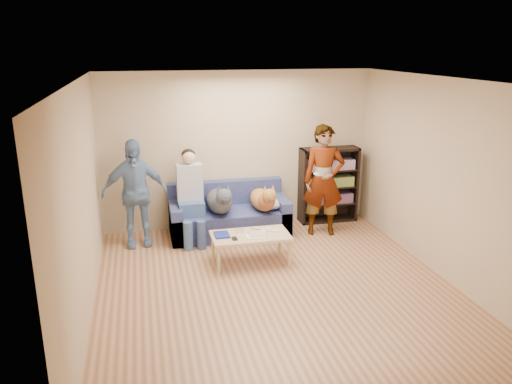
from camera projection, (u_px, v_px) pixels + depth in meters
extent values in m
plane|color=#91603D|center=(277.00, 290.00, 6.32)|extent=(5.00, 5.00, 0.00)
plane|color=white|center=(280.00, 81.00, 5.58)|extent=(5.00, 5.00, 0.00)
plane|color=tan|center=(238.00, 150.00, 8.29)|extent=(4.50, 0.00, 4.50)
plane|color=tan|center=(371.00, 287.00, 3.62)|extent=(4.50, 0.00, 4.50)
plane|color=tan|center=(81.00, 205.00, 5.47)|extent=(0.00, 5.00, 5.00)
plane|color=tan|center=(446.00, 181.00, 6.44)|extent=(0.00, 5.00, 5.00)
ellipsoid|color=#A8A9AD|center=(270.00, 204.00, 8.09)|extent=(0.46, 0.39, 0.16)
imported|color=gray|center=(324.00, 180.00, 7.98)|extent=(0.73, 0.56, 1.79)
imported|color=#7B9EC5|center=(135.00, 193.00, 7.52)|extent=(1.00, 0.48, 1.67)
cube|color=white|center=(316.00, 174.00, 7.70)|extent=(0.06, 0.13, 0.03)
cube|color=navy|center=(222.00, 235.00, 6.98)|extent=(0.20, 0.26, 0.03)
cube|color=white|center=(255.00, 236.00, 6.94)|extent=(0.26, 0.20, 0.02)
cube|color=#B9AD94|center=(257.00, 235.00, 6.96)|extent=(0.22, 0.17, 0.01)
cube|color=silver|center=(240.00, 231.00, 7.10)|extent=(0.11, 0.06, 0.05)
cube|color=silver|center=(268.00, 229.00, 7.17)|extent=(0.04, 0.13, 0.03)
cube|color=white|center=(275.00, 231.00, 7.11)|extent=(0.09, 0.06, 0.03)
cylinder|color=silver|center=(265.00, 233.00, 7.04)|extent=(0.07, 0.07, 0.02)
cylinder|color=white|center=(263.00, 231.00, 7.12)|extent=(0.07, 0.07, 0.02)
cylinder|color=orange|center=(252.00, 238.00, 6.86)|extent=(0.13, 0.06, 0.01)
cylinder|color=black|center=(256.00, 229.00, 7.21)|extent=(0.13, 0.08, 0.01)
cube|color=black|center=(235.00, 239.00, 6.85)|extent=(0.07, 0.12, 0.02)
cube|color=#515B93|center=(229.00, 222.00, 8.12)|extent=(1.90, 0.85, 0.42)
cube|color=#515B93|center=(225.00, 192.00, 8.32)|extent=(1.90, 0.18, 0.40)
cube|color=#515B93|center=(176.00, 221.00, 7.91)|extent=(0.18, 0.85, 0.58)
cube|color=#515B93|center=(280.00, 213.00, 8.29)|extent=(0.18, 0.85, 0.58)
cube|color=#41668F|center=(191.00, 208.00, 7.82)|extent=(0.40, 0.38, 0.22)
cylinder|color=#436793|center=(188.00, 237.00, 7.50)|extent=(0.14, 0.14, 0.47)
cylinder|color=#40548D|center=(201.00, 236.00, 7.55)|extent=(0.14, 0.14, 0.47)
cube|color=silver|center=(190.00, 182.00, 7.81)|extent=(0.40, 0.24, 0.58)
sphere|color=#E0AF86|center=(189.00, 157.00, 7.69)|extent=(0.21, 0.21, 0.21)
ellipsoid|color=black|center=(188.00, 155.00, 7.71)|extent=(0.22, 0.22, 0.19)
ellipsoid|color=#46494F|center=(219.00, 201.00, 7.95)|extent=(0.40, 0.83, 0.35)
sphere|color=#52535D|center=(222.00, 202.00, 7.62)|extent=(0.30, 0.30, 0.30)
sphere|color=#4B4E56|center=(224.00, 197.00, 7.42)|extent=(0.24, 0.24, 0.24)
cube|color=black|center=(225.00, 201.00, 7.31)|extent=(0.08, 0.12, 0.07)
cone|color=#474B51|center=(219.00, 188.00, 7.39)|extent=(0.08, 0.08, 0.12)
cone|color=#4D5058|center=(228.00, 188.00, 7.42)|extent=(0.08, 0.08, 0.12)
cylinder|color=#4C5057|center=(215.00, 195.00, 8.35)|extent=(0.05, 0.27, 0.16)
ellipsoid|color=#C18C3B|center=(262.00, 200.00, 8.06)|extent=(0.36, 0.76, 0.32)
sphere|color=#B45E37|center=(267.00, 201.00, 7.76)|extent=(0.27, 0.27, 0.27)
sphere|color=#A56832|center=(269.00, 196.00, 7.58)|extent=(0.22, 0.22, 0.22)
cube|color=#57321E|center=(271.00, 200.00, 7.48)|extent=(0.07, 0.11, 0.06)
cone|color=#C4823C|center=(265.00, 189.00, 7.55)|extent=(0.07, 0.07, 0.11)
cone|color=#C5813C|center=(273.00, 188.00, 7.58)|extent=(0.07, 0.07, 0.11)
cylinder|color=#B06536|center=(257.00, 195.00, 8.44)|extent=(0.04, 0.25, 0.14)
cube|color=#D6B183|center=(250.00, 236.00, 7.03)|extent=(1.10, 0.60, 0.04)
cylinder|color=tan|center=(218.00, 260.00, 6.74)|extent=(0.05, 0.05, 0.38)
cylinder|color=tan|center=(289.00, 253.00, 6.96)|extent=(0.05, 0.05, 0.38)
cylinder|color=tan|center=(213.00, 246.00, 7.21)|extent=(0.05, 0.05, 0.38)
cylinder|color=tan|center=(280.00, 240.00, 7.43)|extent=(0.05, 0.05, 0.38)
cube|color=black|center=(302.00, 187.00, 8.54)|extent=(0.04, 0.34, 1.30)
cube|color=black|center=(354.00, 183.00, 8.75)|extent=(0.04, 0.34, 1.30)
cube|color=black|center=(330.00, 149.00, 8.46)|extent=(1.00, 0.34, 0.04)
cube|color=black|center=(327.00, 219.00, 8.82)|extent=(1.00, 0.34, 0.04)
cube|color=black|center=(325.00, 182.00, 8.79)|extent=(1.00, 0.02, 1.30)
cube|color=black|center=(328.00, 203.00, 8.74)|extent=(0.94, 0.32, 0.03)
cube|color=black|center=(328.00, 187.00, 8.65)|extent=(0.94, 0.32, 0.02)
cube|color=black|center=(329.00, 170.00, 8.57)|extent=(0.94, 0.32, 0.02)
cube|color=#B23333|center=(328.00, 198.00, 8.69)|extent=(0.84, 0.24, 0.17)
cube|color=gold|center=(329.00, 181.00, 8.60)|extent=(0.84, 0.24, 0.17)
cube|color=#994C99|center=(330.00, 165.00, 8.52)|extent=(0.84, 0.24, 0.17)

